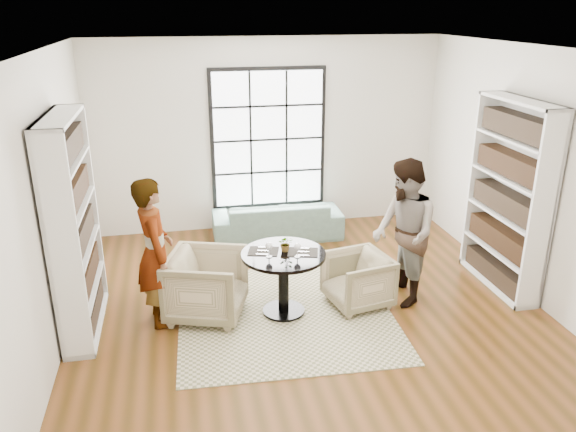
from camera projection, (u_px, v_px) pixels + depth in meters
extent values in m
plane|color=brown|center=(312.00, 315.00, 6.61)|extent=(6.00, 6.00, 0.00)
plane|color=silver|center=(268.00, 136.00, 8.83)|extent=(5.50, 0.00, 5.50)
plane|color=silver|center=(45.00, 212.00, 5.56)|extent=(0.00, 6.00, 6.00)
plane|color=silver|center=(541.00, 180.00, 6.59)|extent=(0.00, 6.00, 6.00)
plane|color=silver|center=(437.00, 351.00, 3.33)|extent=(5.50, 0.00, 5.50)
plane|color=white|center=(317.00, 51.00, 5.55)|extent=(6.00, 6.00, 0.00)
cube|color=black|center=(268.00, 139.00, 8.83)|extent=(1.82, 0.06, 2.22)
cube|color=white|center=(269.00, 139.00, 8.79)|extent=(1.70, 0.02, 2.10)
cube|color=#C6B794|center=(285.00, 313.00, 6.63)|extent=(2.59, 2.59, 0.01)
cylinder|color=black|center=(284.00, 311.00, 6.66)|extent=(0.50, 0.50, 0.04)
cylinder|color=black|center=(284.00, 284.00, 6.53)|extent=(0.12, 0.12, 0.69)
cylinder|color=black|center=(283.00, 255.00, 6.40)|extent=(0.97, 0.97, 0.04)
imported|color=slate|center=(277.00, 219.00, 8.76)|extent=(2.00, 0.82, 0.58)
imported|color=#C2B58B|center=(207.00, 285.00, 6.48)|extent=(1.08, 1.06, 0.78)
imported|color=#C6BB8D|center=(358.00, 280.00, 6.75)|extent=(0.83, 0.82, 0.65)
imported|color=gray|center=(155.00, 252.00, 6.21)|extent=(0.50, 0.68, 1.72)
imported|color=gray|center=(404.00, 233.00, 6.65)|extent=(0.69, 0.88, 1.78)
cube|color=black|center=(263.00, 251.00, 6.43)|extent=(0.40, 0.34, 0.01)
cube|color=black|center=(303.00, 252.00, 6.41)|extent=(0.40, 0.34, 0.01)
cylinder|color=silver|center=(269.00, 257.00, 6.29)|extent=(0.06, 0.06, 0.01)
cylinder|color=silver|center=(269.00, 252.00, 6.27)|extent=(0.01, 0.01, 0.10)
sphere|color=maroon|center=(269.00, 246.00, 6.25)|extent=(0.08, 0.08, 0.08)
ellipsoid|color=white|center=(269.00, 246.00, 6.25)|extent=(0.08, 0.08, 0.09)
cylinder|color=silver|center=(297.00, 257.00, 6.28)|extent=(0.06, 0.06, 0.01)
cylinder|color=silver|center=(297.00, 253.00, 6.27)|extent=(0.01, 0.01, 0.10)
sphere|color=maroon|center=(297.00, 247.00, 6.24)|extent=(0.07, 0.07, 0.07)
ellipsoid|color=white|center=(297.00, 247.00, 6.24)|extent=(0.08, 0.08, 0.09)
imported|color=gray|center=(286.00, 244.00, 6.41)|extent=(0.18, 0.17, 0.19)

